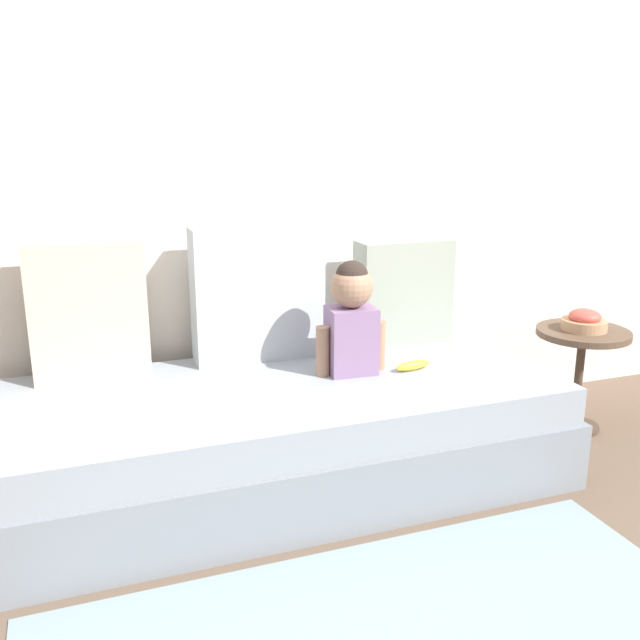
# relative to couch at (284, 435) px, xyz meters

# --- Properties ---
(ground_plane) EXTENTS (12.00, 12.00, 0.00)m
(ground_plane) POSITION_rel_couch_xyz_m (0.00, 0.00, -0.21)
(ground_plane) COLOR brown
(back_wall) EXTENTS (5.46, 0.10, 2.30)m
(back_wall) POSITION_rel_couch_xyz_m (0.00, 0.59, 0.94)
(back_wall) COLOR silver
(back_wall) RESTS_ON ground
(couch) EXTENTS (2.26, 0.93, 0.43)m
(couch) POSITION_rel_couch_xyz_m (0.00, 0.00, 0.00)
(couch) COLOR gray
(couch) RESTS_ON ground
(throw_pillow_left) EXTENTS (0.45, 0.16, 0.55)m
(throw_pillow_left) POSITION_rel_couch_xyz_m (-0.70, 0.36, 0.50)
(throw_pillow_left) COLOR #C1B29E
(throw_pillow_left) RESTS_ON couch
(throw_pillow_center) EXTENTS (0.56, 0.16, 0.58)m
(throw_pillow_center) POSITION_rel_couch_xyz_m (0.00, 0.36, 0.51)
(throw_pillow_center) COLOR #B2BCC6
(throw_pillow_center) RESTS_ON couch
(throw_pillow_right) EXTENTS (0.45, 0.16, 0.48)m
(throw_pillow_right) POSITION_rel_couch_xyz_m (0.70, 0.36, 0.46)
(throw_pillow_right) COLOR #99A393
(throw_pillow_right) RESTS_ON couch
(toddler) EXTENTS (0.30, 0.17, 0.47)m
(toddler) POSITION_rel_couch_xyz_m (0.31, 0.05, 0.46)
(toddler) COLOR gray
(toddler) RESTS_ON couch
(banana) EXTENTS (0.17, 0.07, 0.04)m
(banana) POSITION_rel_couch_xyz_m (0.56, -0.02, 0.24)
(banana) COLOR yellow
(banana) RESTS_ON couch
(side_table) EXTENTS (0.43, 0.43, 0.50)m
(side_table) POSITION_rel_couch_xyz_m (1.48, 0.04, 0.17)
(side_table) COLOR brown
(side_table) RESTS_ON ground
(fruit_bowl) EXTENTS (0.21, 0.21, 0.10)m
(fruit_bowl) POSITION_rel_couch_xyz_m (1.48, 0.04, 0.33)
(fruit_bowl) COLOR tan
(fruit_bowl) RESTS_ON side_table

